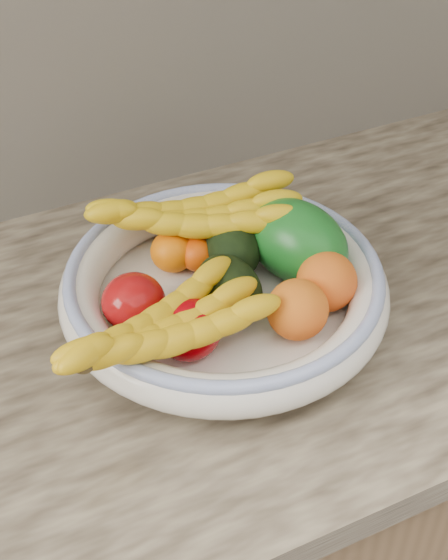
% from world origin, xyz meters
% --- Properties ---
extents(kitchen_counter, '(2.44, 0.66, 1.40)m').
position_xyz_m(kitchen_counter, '(0.00, 1.69, 0.46)').
color(kitchen_counter, brown).
rests_on(kitchen_counter, ground).
extents(fruit_bowl, '(0.39, 0.39, 0.08)m').
position_xyz_m(fruit_bowl, '(0.00, 1.66, 0.95)').
color(fruit_bowl, silver).
rests_on(fruit_bowl, kitchen_counter).
extents(clementine_back_left, '(0.07, 0.07, 0.05)m').
position_xyz_m(clementine_back_left, '(-0.03, 1.74, 0.95)').
color(clementine_back_left, orange).
rests_on(clementine_back_left, fruit_bowl).
extents(clementine_back_right, '(0.06, 0.06, 0.04)m').
position_xyz_m(clementine_back_right, '(0.04, 1.78, 0.95)').
color(clementine_back_right, '#EF5A05').
rests_on(clementine_back_right, fruit_bowl).
extents(clementine_back_mid, '(0.05, 0.05, 0.04)m').
position_xyz_m(clementine_back_mid, '(-0.00, 1.73, 0.95)').
color(clementine_back_mid, '#E95004').
rests_on(clementine_back_mid, fruit_bowl).
extents(tomato_left, '(0.09, 0.09, 0.07)m').
position_xyz_m(tomato_left, '(-0.11, 1.67, 0.96)').
color(tomato_left, '#A30B0D').
rests_on(tomato_left, fruit_bowl).
extents(tomato_near_left, '(0.10, 0.10, 0.07)m').
position_xyz_m(tomato_near_left, '(-0.07, 1.60, 0.96)').
color(tomato_near_left, '#A00007').
rests_on(tomato_near_left, fruit_bowl).
extents(avocado_center, '(0.08, 0.10, 0.07)m').
position_xyz_m(avocado_center, '(-0.00, 1.64, 0.96)').
color(avocado_center, black).
rests_on(avocado_center, fruit_bowl).
extents(avocado_right, '(0.10, 0.12, 0.07)m').
position_xyz_m(avocado_right, '(0.04, 1.71, 0.96)').
color(avocado_right, black).
rests_on(avocado_right, fruit_bowl).
extents(green_mango, '(0.16, 0.17, 0.12)m').
position_xyz_m(green_mango, '(0.10, 1.67, 0.98)').
color(green_mango, '#105818').
rests_on(green_mango, fruit_bowl).
extents(peach_front, '(0.07, 0.07, 0.07)m').
position_xyz_m(peach_front, '(0.05, 1.57, 0.97)').
color(peach_front, orange).
rests_on(peach_front, fruit_bowl).
extents(peach_right, '(0.08, 0.08, 0.07)m').
position_xyz_m(peach_right, '(0.10, 1.60, 0.97)').
color(peach_right, orange).
rests_on(peach_right, fruit_bowl).
extents(banana_bunch_back, '(0.30, 0.19, 0.08)m').
position_xyz_m(banana_bunch_back, '(0.00, 1.75, 0.99)').
color(banana_bunch_back, yellow).
rests_on(banana_bunch_back, fruit_bowl).
extents(banana_bunch_front, '(0.28, 0.16, 0.07)m').
position_xyz_m(banana_bunch_front, '(-0.11, 1.58, 0.98)').
color(banana_bunch_front, yellow).
rests_on(banana_bunch_front, fruit_bowl).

